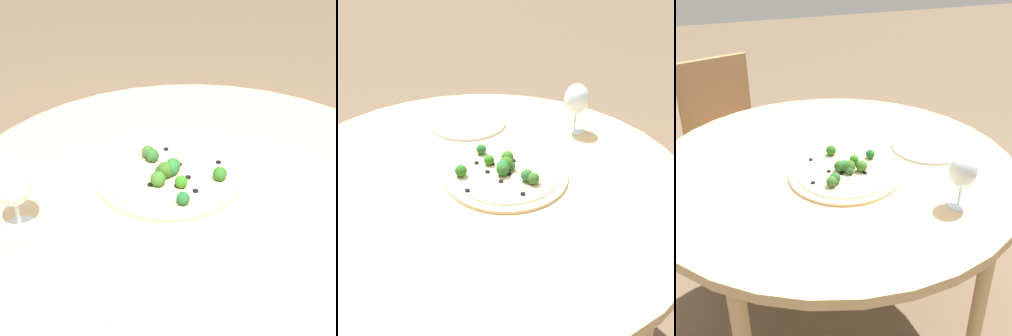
# 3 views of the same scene
# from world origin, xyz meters

# --- Properties ---
(dining_table) EXTENTS (1.24, 1.24, 0.77)m
(dining_table) POSITION_xyz_m (0.00, 0.00, 0.70)
(dining_table) COLOR tan
(dining_table) RESTS_ON ground_plane
(pizza) EXTENTS (0.36, 0.36, 0.06)m
(pizza) POSITION_xyz_m (-0.01, 0.08, 0.78)
(pizza) COLOR #DBBC89
(pizza) RESTS_ON dining_table
(wine_glass) EXTENTS (0.08, 0.08, 0.17)m
(wine_glass) POSITION_xyz_m (-0.27, 0.35, 0.88)
(wine_glass) COLOR silver
(wine_glass) RESTS_ON dining_table
(plate_near) EXTENTS (0.27, 0.27, 0.01)m
(plate_near) POSITION_xyz_m (-0.37, -0.02, 0.77)
(plate_near) COLOR silver
(plate_near) RESTS_ON dining_table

